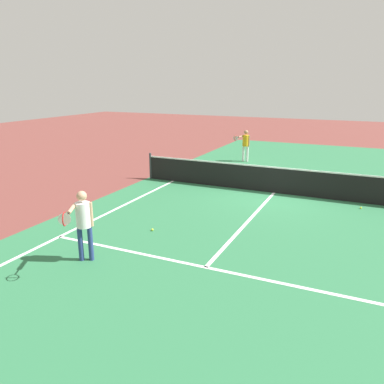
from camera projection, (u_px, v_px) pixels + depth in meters
ground_plane at (274, 193)px, 13.90m from camera, size 60.00×60.00×0.00m
court_surface_inbounds at (274, 193)px, 13.90m from camera, size 10.62×24.40×0.00m
line_sideline_left at (72, 231)px, 10.36m from camera, size 0.10×11.89×0.01m
line_service_near at (206, 267)px, 8.31m from camera, size 8.22×0.10×0.01m
line_center_service at (249, 221)px, 11.11m from camera, size 0.10×6.40×0.01m
net at (275, 180)px, 13.77m from camera, size 10.39×0.09×1.07m
player_near at (83, 219)px, 8.36m from camera, size 0.58×1.15×1.62m
player_far at (245, 142)px, 19.15m from camera, size 0.59×1.16×1.57m
tennis_ball_near_net at (361, 208)px, 12.14m from camera, size 0.07×0.07×0.07m
tennis_ball_mid_court at (152, 230)px, 10.35m from camera, size 0.07×0.07×0.07m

